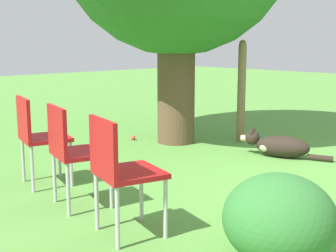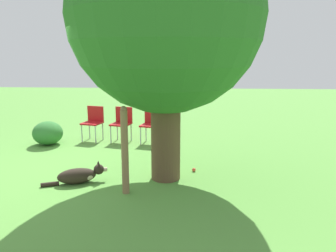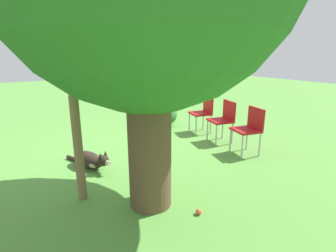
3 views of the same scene
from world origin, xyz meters
TOP-DOWN VIEW (x-y plane):
  - ground_plane at (0.00, 0.00)m, footprint 30.00×30.00m
  - dog at (0.68, 0.04)m, footprint 0.49×1.03m
  - fence_post at (1.03, 0.89)m, footprint 0.11×0.11m
  - red_chair_0 at (-2.10, -0.51)m, footprint 0.51×0.53m
  - red_chair_1 at (-2.02, 0.23)m, footprint 0.51×0.53m
  - red_chair_2 at (-1.94, 0.96)m, footprint 0.51×0.53m
  - tennis_ball at (0.02, 1.96)m, footprint 0.07×0.07m
  - low_shrub at (-1.63, -1.50)m, footprint 0.70×0.70m

SIDE VIEW (x-z plane):
  - ground_plane at x=0.00m, z-range 0.00..0.00m
  - tennis_ball at x=0.02m, z-range 0.00..0.07m
  - dog at x=0.68m, z-range -0.04..0.31m
  - low_shrub at x=-1.63m, z-range 0.00..0.56m
  - red_chair_0 at x=-2.10m, z-range 0.08..0.93m
  - red_chair_1 at x=-2.02m, z-range 0.08..0.93m
  - red_chair_2 at x=-1.94m, z-range 0.08..0.93m
  - fence_post at x=1.03m, z-range 0.01..1.38m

